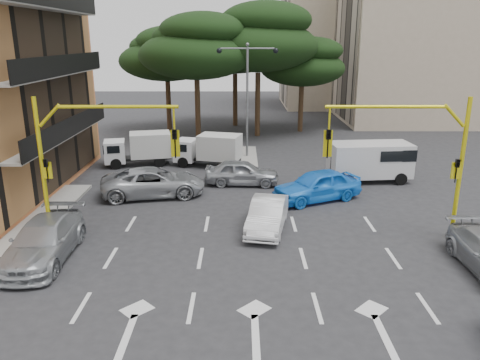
# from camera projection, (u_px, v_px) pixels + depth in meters

# --- Properties ---
(ground) EXTENTS (120.00, 120.00, 0.00)m
(ground) POSITION_uv_depth(u_px,v_px,m) (252.00, 258.00, 18.18)
(ground) COLOR #28282B
(ground) RESTS_ON ground
(median_strip) EXTENTS (1.40, 6.00, 0.15)m
(median_strip) POSITION_uv_depth(u_px,v_px,m) (247.00, 157.00, 33.46)
(median_strip) COLOR gray
(median_strip) RESTS_ON ground
(apartment_beige_near) EXTENTS (20.20, 12.15, 18.70)m
(apartment_beige_near) POSITION_uv_depth(u_px,v_px,m) (448.00, 26.00, 46.04)
(apartment_beige_near) COLOR tan
(apartment_beige_near) RESTS_ON ground
(apartment_beige_far) EXTENTS (16.20, 12.15, 16.70)m
(apartment_beige_far) POSITION_uv_depth(u_px,v_px,m) (349.00, 37.00, 57.83)
(apartment_beige_far) COLOR tan
(apartment_beige_far) RESTS_ON ground
(pine_left_near) EXTENTS (9.15, 9.15, 10.23)m
(pine_left_near) POSITION_uv_depth(u_px,v_px,m) (197.00, 46.00, 36.99)
(pine_left_near) COLOR #382616
(pine_left_near) RESTS_ON ground
(pine_center) EXTENTS (9.98, 9.98, 11.16)m
(pine_center) POSITION_uv_depth(u_px,v_px,m) (259.00, 37.00, 38.69)
(pine_center) COLOR #382616
(pine_center) RESTS_ON ground
(pine_left_far) EXTENTS (8.32, 8.32, 9.30)m
(pine_left_far) POSITION_uv_depth(u_px,v_px,m) (167.00, 54.00, 41.02)
(pine_left_far) COLOR #382616
(pine_left_far) RESTS_ON ground
(pine_right) EXTENTS (7.49, 7.49, 8.37)m
(pine_right) POSITION_uv_depth(u_px,v_px,m) (303.00, 62.00, 41.20)
(pine_right) COLOR #382616
(pine_right) RESTS_ON ground
(pine_back) EXTENTS (9.15, 9.15, 10.23)m
(pine_back) POSITION_uv_depth(u_px,v_px,m) (236.00, 45.00, 43.68)
(pine_back) COLOR #382616
(pine_back) RESTS_ON ground
(signal_mast_right) EXTENTS (5.79, 0.37, 6.00)m
(signal_mast_right) POSITION_uv_depth(u_px,v_px,m) (419.00, 149.00, 18.94)
(signal_mast_right) COLOR yellow
(signal_mast_right) RESTS_ON ground
(signal_mast_left) EXTENTS (5.79, 0.37, 6.00)m
(signal_mast_left) POSITION_uv_depth(u_px,v_px,m) (84.00, 149.00, 18.97)
(signal_mast_left) COLOR yellow
(signal_mast_left) RESTS_ON ground
(street_lamp_center) EXTENTS (4.16, 0.36, 7.77)m
(street_lamp_center) POSITION_uv_depth(u_px,v_px,m) (247.00, 81.00, 31.91)
(street_lamp_center) COLOR slate
(street_lamp_center) RESTS_ON median_strip
(car_white_hatch) EXTENTS (2.23, 4.39, 1.38)m
(car_white_hatch) POSITION_uv_depth(u_px,v_px,m) (268.00, 215.00, 20.74)
(car_white_hatch) COLOR silver
(car_white_hatch) RESTS_ON ground
(car_blue_compact) EXTENTS (5.11, 3.72, 1.62)m
(car_blue_compact) POSITION_uv_depth(u_px,v_px,m) (317.00, 185.00, 24.49)
(car_blue_compact) COLOR #1C7BE6
(car_blue_compact) RESTS_ON ground
(car_silver_wagon) EXTENTS (2.21, 5.21, 1.50)m
(car_silver_wagon) POSITION_uv_depth(u_px,v_px,m) (44.00, 241.00, 17.93)
(car_silver_wagon) COLOR #9DA0A4
(car_silver_wagon) RESTS_ON ground
(car_silver_cross_a) EXTENTS (5.88, 3.53, 1.53)m
(car_silver_cross_a) POSITION_uv_depth(u_px,v_px,m) (154.00, 182.00, 25.19)
(car_silver_cross_a) COLOR #A6AAAE
(car_silver_cross_a) RESTS_ON ground
(car_silver_cross_b) EXTENTS (4.35, 1.92, 1.45)m
(car_silver_cross_b) POSITION_uv_depth(u_px,v_px,m) (242.00, 172.00, 27.16)
(car_silver_cross_b) COLOR #A0A2A8
(car_silver_cross_b) RESTS_ON ground
(van_white) EXTENTS (4.86, 2.53, 2.35)m
(van_white) POSITION_uv_depth(u_px,v_px,m) (370.00, 162.00, 27.75)
(van_white) COLOR silver
(van_white) RESTS_ON ground
(box_truck_a) EXTENTS (4.72, 2.79, 2.17)m
(box_truck_a) POSITION_uv_depth(u_px,v_px,m) (139.00, 149.00, 31.27)
(box_truck_a) COLOR silver
(box_truck_a) RESTS_ON ground
(box_truck_b) EXTENTS (4.73, 2.90, 2.17)m
(box_truck_b) POSITION_uv_depth(u_px,v_px,m) (208.00, 150.00, 30.97)
(box_truck_b) COLOR white
(box_truck_b) RESTS_ON ground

